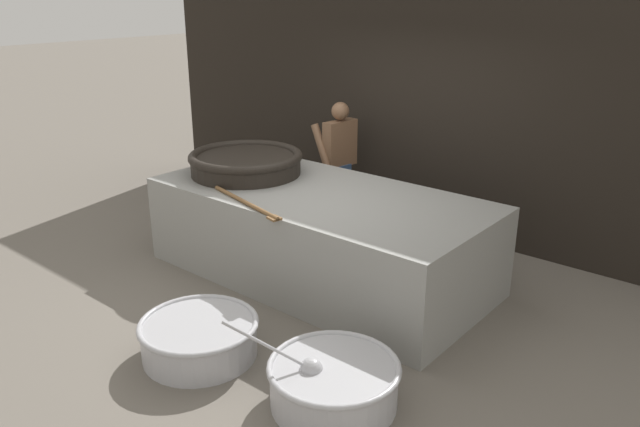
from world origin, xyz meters
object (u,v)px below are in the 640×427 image
Objects in this scene: cook at (339,160)px; prep_bowl_meat at (199,336)px; giant_wok_near at (246,162)px; prep_bowl_vegetables at (333,382)px.

cook reaches higher than prep_bowl_meat.
prep_bowl_vegetables is at bearing -32.10° from giant_wok_near.
giant_wok_near is at bearing 125.24° from prep_bowl_meat.
prep_bowl_vegetables is (2.55, -1.60, -0.89)m from giant_wok_near.
cook is 1.47× the size of prep_bowl_vegetables.
giant_wok_near is 1.42m from cook.
prep_bowl_vegetables is 1.08× the size of prep_bowl_meat.
cook reaches higher than giant_wok_near.
prep_bowl_vegetables reaches higher than prep_bowl_meat.
cook is 3.83m from prep_bowl_vegetables.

